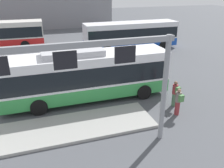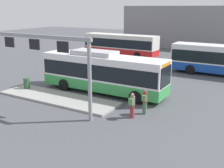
{
  "view_description": "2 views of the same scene",
  "coord_description": "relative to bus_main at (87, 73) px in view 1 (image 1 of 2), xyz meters",
  "views": [
    {
      "loc": [
        -2.96,
        -14.18,
        7.19
      ],
      "look_at": [
        1.19,
        -1.64,
        1.57
      ],
      "focal_mm": 38.06,
      "sensor_mm": 36.0,
      "label": 1
    },
    {
      "loc": [
        11.76,
        -18.58,
        6.88
      ],
      "look_at": [
        1.56,
        -1.2,
        1.23
      ],
      "focal_mm": 44.01,
      "sensor_mm": 36.0,
      "label": 2
    }
  ],
  "objects": [
    {
      "name": "person_boarding",
      "position": [
        4.98,
        -2.73,
        -0.92
      ],
      "size": [
        0.38,
        0.56,
        1.67
      ],
      "rotation": [
        0.0,
        0.0,
        1.7
      ],
      "color": "#476B4C",
      "rests_on": "ground"
    },
    {
      "name": "person_waiting_near",
      "position": [
        4.55,
        -3.75,
        -0.92
      ],
      "size": [
        0.36,
        0.54,
        1.67
      ],
      "rotation": [
        0.0,
        0.0,
        1.64
      ],
      "color": "maroon",
      "rests_on": "ground"
    },
    {
      "name": "platform_curb",
      "position": [
        -2.14,
        -3.25,
        -1.73
      ],
      "size": [
        10.0,
        2.8,
        0.16
      ],
      "primitive_type": "cube",
      "color": "#9E9E99",
      "rests_on": "ground"
    },
    {
      "name": "platform_sign_gantry",
      "position": [
        -1.93,
        -5.44,
        1.94
      ],
      "size": [
        9.24,
        0.24,
        5.2
      ],
      "color": "gray",
      "rests_on": "ground"
    },
    {
      "name": "ground_plane",
      "position": [
        0.01,
        -0.0,
        -1.81
      ],
      "size": [
        120.0,
        120.0,
        0.0
      ],
      "primitive_type": "plane",
      "color": "#4C4F54"
    },
    {
      "name": "station_building",
      "position": [
        -0.95,
        31.37,
        1.75
      ],
      "size": [
        23.42,
        8.0,
        7.12
      ],
      "primitive_type": "cube",
      "color": "gray",
      "rests_on": "ground"
    },
    {
      "name": "bus_background_right",
      "position": [
        7.8,
        11.33,
        -0.03
      ],
      "size": [
        10.9,
        2.74,
        3.1
      ],
      "rotation": [
        0.0,
        0.0,
        -0.01
      ],
      "color": "#1947AD",
      "rests_on": "ground"
    },
    {
      "name": "bus_main",
      "position": [
        0.0,
        0.0,
        0.0
      ],
      "size": [
        10.79,
        2.72,
        3.46
      ],
      "rotation": [
        0.0,
        0.0,
        -0.0
      ],
      "color": "green",
      "rests_on": "ground"
    }
  ]
}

